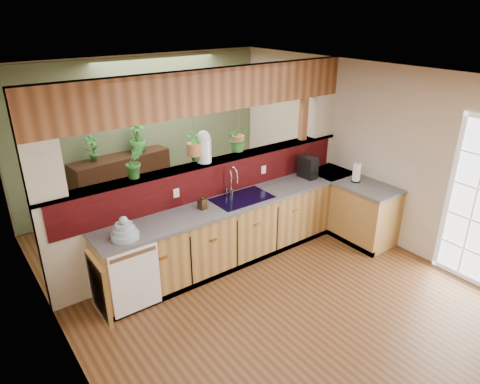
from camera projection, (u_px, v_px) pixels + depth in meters
ground at (272, 294)px, 5.34m from camera, size 4.60×7.00×0.01m
ceiling at (280, 83)px, 4.31m from camera, size 4.60×7.00×0.01m
wall_back at (144, 132)px, 7.41m from camera, size 4.60×0.02×2.60m
wall_left at (67, 268)px, 3.58m from camera, size 0.02×7.00×2.60m
wall_right at (399, 160)px, 6.07m from camera, size 0.02×7.00×2.60m
pass_through_partition at (213, 174)px, 5.88m from camera, size 4.60×0.21×2.60m
pass_through_ledge at (211, 162)px, 5.79m from camera, size 4.60×0.21×0.04m
header_beam at (209, 91)px, 5.41m from camera, size 4.60×0.15×0.55m
sage_backwall at (145, 133)px, 7.40m from camera, size 4.55×0.02×2.55m
countertop at (278, 219)px, 6.26m from camera, size 4.14×1.52×0.90m
dishwasher at (136, 280)px, 4.85m from camera, size 0.58×0.03×0.82m
navy_sink at (242, 203)px, 5.87m from camera, size 0.82×0.50×0.18m
framed_print at (99, 288)px, 2.90m from camera, size 0.04×0.35×0.45m
faucet at (232, 180)px, 5.84m from camera, size 0.18×0.19×0.43m
dish_stack at (125, 232)px, 4.80m from camera, size 0.31×0.31×0.28m
soap_dispenser at (202, 202)px, 5.49m from camera, size 0.11×0.11×0.21m
coffee_maker at (308, 168)px, 6.49m from camera, size 0.18×0.30×0.33m
paper_towel at (357, 173)px, 6.35m from camera, size 0.14×0.14×0.30m
glass_jar at (204, 147)px, 5.64m from camera, size 0.20×0.20×0.43m
ledge_plant_left at (135, 162)px, 5.12m from camera, size 0.27×0.24×0.42m
hanging_plant_a at (194, 137)px, 5.50m from camera, size 0.23×0.19×0.53m
hanging_plant_b at (238, 127)px, 5.88m from camera, size 0.40×0.36×0.54m
shelving_console at (123, 187)px, 7.24m from camera, size 1.69×0.64×1.10m
shelf_plant_a at (92, 148)px, 6.70m from camera, size 0.26×0.20×0.43m
shelf_plant_b at (137, 137)px, 7.09m from camera, size 0.37×0.37×0.53m
floor_plant at (219, 184)px, 7.79m from camera, size 0.76×0.71×0.68m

